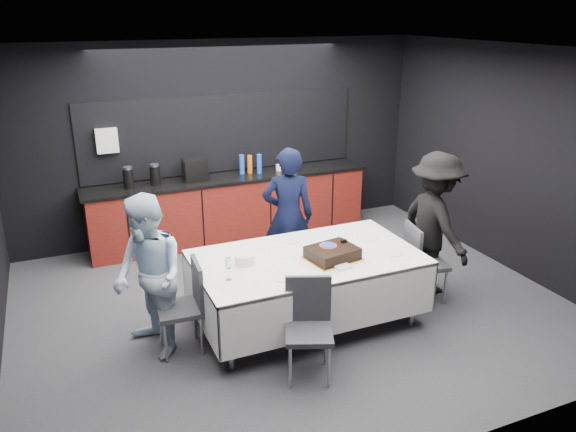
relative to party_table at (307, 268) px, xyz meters
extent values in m
plane|color=#3E3E43|center=(0.00, 0.40, -0.64)|extent=(6.00, 6.00, 0.00)
cube|color=white|center=(0.00, 0.40, 2.16)|extent=(6.00, 5.00, 0.04)
cube|color=black|center=(0.00, 2.90, 0.76)|extent=(6.00, 0.04, 2.80)
cube|color=black|center=(0.00, -2.10, 0.76)|extent=(6.00, 0.04, 2.80)
cube|color=black|center=(3.00, 0.40, 0.76)|extent=(0.04, 5.00, 2.80)
cube|color=#5C130E|center=(0.00, 2.60, -0.19)|extent=(4.00, 0.60, 0.90)
cube|color=black|center=(0.00, 2.60, 0.28)|extent=(4.10, 0.64, 0.04)
cube|color=black|center=(0.00, 2.88, 0.86)|extent=(4.00, 0.03, 1.10)
cube|color=white|center=(-1.60, 2.83, 0.91)|extent=(0.28, 0.12, 0.32)
cylinder|color=black|center=(-1.40, 2.60, 0.43)|extent=(0.14, 0.14, 0.26)
cylinder|color=black|center=(-1.05, 2.60, 0.43)|extent=(0.14, 0.14, 0.26)
cube|color=black|center=(-0.50, 2.60, 0.45)|extent=(0.32, 0.24, 0.30)
cylinder|color=blue|center=(0.20, 2.65, 0.44)|extent=(0.07, 0.07, 0.28)
cylinder|color=orange|center=(0.32, 2.65, 0.43)|extent=(0.07, 0.07, 0.26)
cylinder|color=blue|center=(0.44, 2.58, 0.44)|extent=(0.07, 0.07, 0.28)
cylinder|color=white|center=(0.75, 2.60, 0.34)|extent=(0.08, 0.08, 0.09)
cylinder|color=white|center=(0.88, 2.60, 0.34)|extent=(0.08, 0.08, 0.09)
cylinder|color=white|center=(1.00, 2.60, 0.34)|extent=(0.08, 0.08, 0.09)
cylinder|color=#99999E|center=(-1.40, 2.60, 0.57)|extent=(0.12, 0.12, 0.03)
cylinder|color=#99999E|center=(-1.05, 2.60, 0.57)|extent=(0.12, 0.12, 0.03)
cylinder|color=#99999E|center=(-1.00, -0.50, -0.27)|extent=(0.06, 0.06, 0.75)
cylinder|color=#99999E|center=(-1.00, 0.50, -0.27)|extent=(0.06, 0.06, 0.75)
cylinder|color=#99999E|center=(1.00, -0.50, -0.27)|extent=(0.06, 0.06, 0.75)
cylinder|color=#99999E|center=(1.00, 0.50, -0.27)|extent=(0.06, 0.06, 0.75)
cube|color=white|center=(0.00, 0.00, 0.12)|extent=(2.32, 1.32, 0.04)
cube|color=white|center=(0.00, -0.65, -0.15)|extent=(2.32, 0.02, 0.55)
cube|color=white|center=(0.00, 0.65, -0.15)|extent=(2.32, 0.02, 0.55)
cube|color=white|center=(-1.15, 0.00, -0.15)|extent=(0.02, 1.32, 0.55)
cube|color=white|center=(1.15, 0.00, -0.15)|extent=(0.02, 1.32, 0.55)
cube|color=gold|center=(0.21, -0.17, 0.14)|extent=(0.57, 0.49, 0.01)
cube|color=black|center=(0.21, -0.17, 0.20)|extent=(0.53, 0.45, 0.10)
cube|color=black|center=(0.21, -0.17, 0.26)|extent=(0.53, 0.45, 0.01)
cylinder|color=#DB4F12|center=(0.19, -0.11, 0.27)|extent=(0.18, 0.18, 0.00)
cylinder|color=blue|center=(0.19, -0.11, 0.27)|extent=(0.15, 0.15, 0.01)
sphere|color=black|center=(0.39, -0.05, 0.28)|extent=(0.04, 0.04, 0.04)
sphere|color=black|center=(0.41, -0.09, 0.28)|extent=(0.04, 0.04, 0.04)
sphere|color=black|center=(0.37, -0.09, 0.28)|extent=(0.04, 0.04, 0.04)
cylinder|color=white|center=(-0.66, 0.08, 0.19)|extent=(0.20, 0.20, 0.10)
cylinder|color=white|center=(-0.43, -0.38, 0.14)|extent=(0.19, 0.19, 0.01)
cylinder|color=white|center=(0.83, 0.16, 0.14)|extent=(0.19, 0.19, 0.01)
cylinder|color=white|center=(0.85, -0.30, 0.14)|extent=(0.18, 0.18, 0.01)
cylinder|color=white|center=(0.05, 0.38, 0.14)|extent=(0.19, 0.19, 0.01)
cube|color=white|center=(0.20, -0.40, 0.15)|extent=(0.17, 0.11, 0.02)
cylinder|color=white|center=(-0.91, -0.20, 0.14)|extent=(0.06, 0.06, 0.00)
cylinder|color=white|center=(-0.91, -0.20, 0.20)|extent=(0.01, 0.01, 0.12)
cylinder|color=white|center=(-0.91, -0.20, 0.31)|extent=(0.05, 0.05, 0.10)
cube|color=#313136|center=(-1.35, 0.01, -0.19)|extent=(0.45, 0.45, 0.05)
cube|color=#313136|center=(-1.16, 0.00, 0.06)|extent=(0.07, 0.42, 0.45)
cylinder|color=#99999E|center=(-1.51, 0.19, -0.42)|extent=(0.03, 0.03, 0.44)
cylinder|color=#99999E|center=(-1.53, -0.15, -0.42)|extent=(0.03, 0.03, 0.44)
cylinder|color=#99999E|center=(-1.17, 0.17, -0.42)|extent=(0.03, 0.03, 0.44)
cylinder|color=#99999E|center=(-1.19, -0.17, -0.42)|extent=(0.03, 0.03, 0.44)
cube|color=#313136|center=(1.47, -0.07, -0.19)|extent=(0.49, 0.49, 0.05)
cube|color=#313136|center=(1.29, -0.04, 0.06)|extent=(0.12, 0.42, 0.45)
cylinder|color=#99999E|center=(1.61, -0.27, -0.42)|extent=(0.03, 0.03, 0.44)
cylinder|color=#99999E|center=(1.67, 0.06, -0.42)|extent=(0.03, 0.03, 0.44)
cylinder|color=#99999E|center=(1.27, -0.21, -0.42)|extent=(0.03, 0.03, 0.44)
cylinder|color=#99999E|center=(1.34, 0.12, -0.42)|extent=(0.03, 0.03, 0.44)
cube|color=#313136|center=(-0.38, -0.87, -0.19)|extent=(0.55, 0.55, 0.05)
cube|color=#313136|center=(-0.31, -0.69, 0.06)|extent=(0.40, 0.20, 0.45)
cylinder|color=#99999E|center=(-0.61, -0.96, -0.42)|extent=(0.03, 0.03, 0.44)
cylinder|color=#99999E|center=(-0.29, -1.09, -0.42)|extent=(0.03, 0.03, 0.44)
cylinder|color=#99999E|center=(-0.48, -0.65, -0.42)|extent=(0.03, 0.03, 0.44)
cylinder|color=#99999E|center=(-0.16, -0.78, -0.42)|extent=(0.03, 0.03, 0.44)
imported|color=black|center=(0.21, 0.99, 0.20)|extent=(0.71, 0.58, 1.69)
imported|color=silver|center=(-1.60, 0.09, 0.16)|extent=(0.81, 0.92, 1.61)
imported|color=black|center=(1.69, 0.11, 0.20)|extent=(0.63, 1.09, 1.68)
camera|label=1|loc=(-2.27, -4.79, 2.54)|focal=35.00mm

